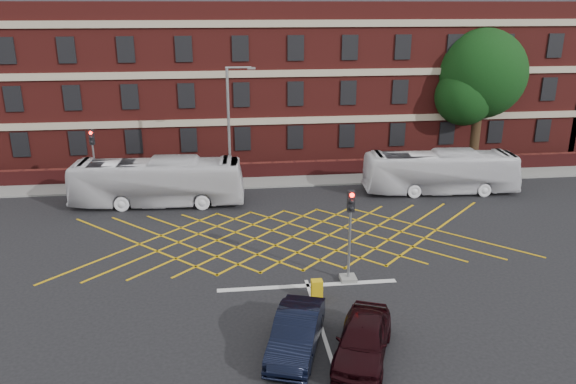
{
  "coord_description": "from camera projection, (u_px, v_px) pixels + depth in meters",
  "views": [
    {
      "loc": [
        -3.5,
        -25.44,
        11.87
      ],
      "look_at": [
        -0.29,
        1.5,
        2.72
      ],
      "focal_mm": 35.0,
      "sensor_mm": 36.0,
      "label": 1
    }
  ],
  "objects": [
    {
      "name": "utility_cabinet",
      "position": [
        317.0,
        290.0,
        23.58
      ],
      "size": [
        0.47,
        0.38,
        0.87
      ],
      "primitive_type": "cube",
      "color": "gold",
      "rests_on": "ground"
    },
    {
      "name": "box_junction_hatching",
      "position": [
        292.0,
        237.0,
        30.0
      ],
      "size": [
        8.22,
        8.22,
        0.02
      ],
      "primitive_type": "cube",
      "rotation": [
        0.0,
        0.0,
        0.79
      ],
      "color": "#CC990C",
      "rests_on": "ground"
    },
    {
      "name": "boundary_wall",
      "position": [
        273.0,
        170.0,
        40.18
      ],
      "size": [
        56.0,
        0.5,
        1.1
      ],
      "primitive_type": "cube",
      "color": "#4D1415",
      "rests_on": "ground"
    },
    {
      "name": "direction_signs",
      "position": [
        90.0,
        170.0,
        37.2
      ],
      "size": [
        1.1,
        0.16,
        2.2
      ],
      "color": "gray",
      "rests_on": "ground"
    },
    {
      "name": "street_lamp",
      "position": [
        231.0,
        153.0,
        35.97
      ],
      "size": [
        2.25,
        1.0,
        8.19
      ],
      "color": "slate",
      "rests_on": "ground"
    },
    {
      "name": "far_pavement",
      "position": [
        274.0,
        180.0,
        39.4
      ],
      "size": [
        60.0,
        3.0,
        0.12
      ],
      "primitive_type": "cube",
      "color": "slate",
      "rests_on": "ground"
    },
    {
      "name": "car_navy",
      "position": [
        296.0,
        333.0,
        20.01
      ],
      "size": [
        2.79,
        4.63,
        1.44
      ],
      "primitive_type": "imported",
      "rotation": [
        0.0,
        0.0,
        -0.31
      ],
      "color": "black",
      "rests_on": "ground"
    },
    {
      "name": "bus_right",
      "position": [
        440.0,
        172.0,
        36.69
      ],
      "size": [
        10.14,
        3.03,
        2.79
      ],
      "primitive_type": "imported",
      "rotation": [
        0.0,
        0.0,
        1.5
      ],
      "color": "white",
      "rests_on": "ground"
    },
    {
      "name": "centre_line",
      "position": [
        337.0,
        378.0,
        18.71
      ],
      "size": [
        0.15,
        14.0,
        0.02
      ],
      "primitive_type": "cube",
      "color": "silver",
      "rests_on": "ground"
    },
    {
      "name": "ground",
      "position": [
        297.0,
        253.0,
        28.12
      ],
      "size": [
        120.0,
        120.0,
        0.0
      ],
      "primitive_type": "plane",
      "color": "black",
      "rests_on": "ground"
    },
    {
      "name": "victorian_building",
      "position": [
        265.0,
        55.0,
        46.35
      ],
      "size": [
        51.0,
        12.17,
        20.4
      ],
      "color": "maroon",
      "rests_on": "ground"
    },
    {
      "name": "traffic_light_near",
      "position": [
        349.0,
        245.0,
        24.74
      ],
      "size": [
        0.7,
        0.7,
        4.27
      ],
      "color": "slate",
      "rests_on": "ground"
    },
    {
      "name": "car_maroon",
      "position": [
        363.0,
        339.0,
        19.59
      ],
      "size": [
        3.24,
        4.66,
        1.47
      ],
      "primitive_type": "imported",
      "rotation": [
        0.0,
        0.0,
        -0.39
      ],
      "color": "black",
      "rests_on": "ground"
    },
    {
      "name": "stop_line",
      "position": [
        308.0,
        285.0,
        24.83
      ],
      "size": [
        8.0,
        0.3,
        0.02
      ],
      "primitive_type": "cube",
      "color": "silver",
      "rests_on": "ground"
    },
    {
      "name": "deciduous_tree",
      "position": [
        480.0,
        80.0,
        43.19
      ],
      "size": [
        7.31,
        6.89,
        10.19
      ],
      "color": "black",
      "rests_on": "ground"
    },
    {
      "name": "traffic_light_far",
      "position": [
        95.0,
        168.0,
        36.21
      ],
      "size": [
        0.7,
        0.7,
        4.27
      ],
      "color": "slate",
      "rests_on": "ground"
    },
    {
      "name": "bus_left",
      "position": [
        158.0,
        182.0,
        34.41
      ],
      "size": [
        10.65,
        3.11,
        2.93
      ],
      "primitive_type": "imported",
      "rotation": [
        0.0,
        0.0,
        1.51
      ],
      "color": "silver",
      "rests_on": "ground"
    }
  ]
}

